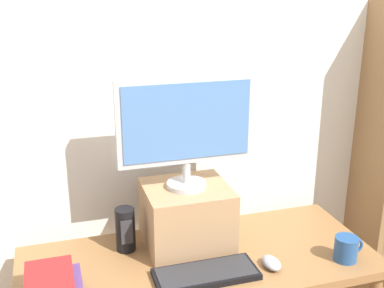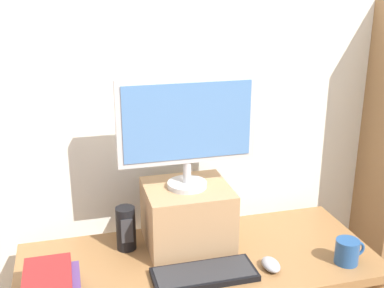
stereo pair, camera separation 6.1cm
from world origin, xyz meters
The scene contains 9 objects.
back_wall centered at (0.00, 0.41, 1.30)m, with size 7.00×0.08×2.60m.
desk centered at (0.00, 0.00, 0.64)m, with size 1.40×0.59×0.72m.
riser_box centered at (-0.01, 0.13, 0.85)m, with size 0.34×0.31×0.25m.
computer_monitor centered at (-0.01, 0.13, 1.23)m, with size 0.54×0.16×0.45m.
keyboard centered at (-0.02, -0.13, 0.74)m, with size 0.38×0.16×0.02m.
computer_mouse centered at (0.24, -0.14, 0.74)m, with size 0.06×0.10×0.04m.
book_stack centered at (-0.56, -0.12, 0.77)m, with size 0.19×0.24×0.10m.
coffee_mug centered at (0.54, -0.18, 0.77)m, with size 0.12×0.09×0.10m.
desk_speaker centered at (-0.27, 0.15, 0.81)m, with size 0.08×0.08×0.18m.
Camera 2 is at (-0.45, -1.59, 1.75)m, focal length 45.00 mm.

